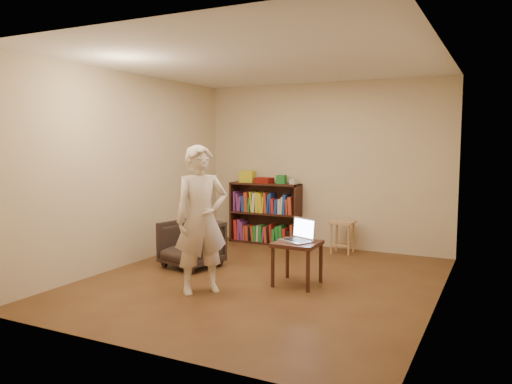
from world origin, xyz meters
The scene contains 15 objects.
floor centered at (0.00, 0.00, 0.00)m, with size 4.50×4.50×0.00m, color #4B2C18.
ceiling centered at (0.00, 0.00, 2.60)m, with size 4.50×4.50×0.00m, color white.
wall_back centered at (0.00, 2.25, 1.30)m, with size 4.00×4.00×0.00m, color beige.
wall_left centered at (-2.00, 0.00, 1.30)m, with size 4.50×4.50×0.00m, color beige.
wall_right centered at (2.00, 0.00, 1.30)m, with size 4.50×4.50×0.00m, color beige.
bookshelf centered at (-0.95, 2.09, 0.44)m, with size 1.20×0.30×1.00m.
box_yellow centered at (-1.29, 2.10, 1.10)m, with size 0.24×0.17×0.19m, color gold.
red_cloth centered at (-0.96, 2.07, 1.05)m, with size 0.27×0.20×0.09m, color maroon.
box_green centered at (-0.66, 2.10, 1.07)m, with size 0.14×0.14×0.14m, color #207B2E.
box_white centered at (-0.46, 2.10, 1.04)m, with size 0.10×0.10×0.08m, color beige.
stool centered at (0.42, 1.92, 0.40)m, with size 0.34×0.34×0.49m.
armchair centered at (-1.14, 0.20, 0.31)m, with size 0.67×0.69×0.63m, color #302520.
side_table centered at (0.44, 0.06, 0.43)m, with size 0.50×0.50×0.51m.
laptop centered at (0.44, 0.11, 0.57)m, with size 0.44×0.40×0.27m.
person centered at (-0.41, -0.69, 0.82)m, with size 0.60×0.39×1.64m, color beige.
Camera 1 is at (2.58, -5.29, 1.68)m, focal length 35.00 mm.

